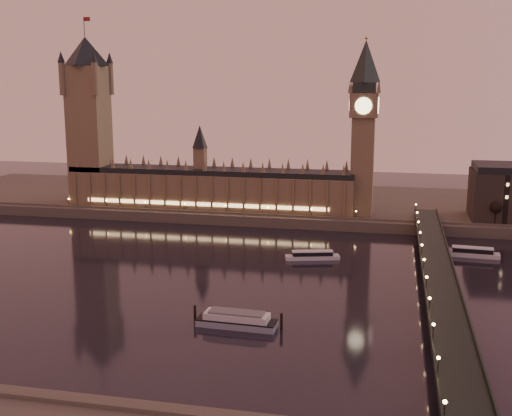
# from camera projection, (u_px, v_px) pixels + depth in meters

# --- Properties ---
(ground) EXTENTS (700.00, 700.00, 0.00)m
(ground) POSITION_uv_depth(u_px,v_px,m) (221.00, 278.00, 281.33)
(ground) COLOR black
(ground) RESTS_ON ground
(far_embankment) EXTENTS (560.00, 130.00, 6.00)m
(far_embankment) POSITION_uv_depth(u_px,v_px,m) (328.00, 204.00, 432.58)
(far_embankment) COLOR #423D35
(far_embankment) RESTS_ON ground
(palace_of_westminster) EXTENTS (180.00, 26.62, 52.00)m
(palace_of_westminster) POSITION_uv_depth(u_px,v_px,m) (210.00, 184.00, 401.31)
(palace_of_westminster) COLOR brown
(palace_of_westminster) RESTS_ON ground
(victoria_tower) EXTENTS (31.68, 31.68, 118.00)m
(victoria_tower) POSITION_uv_depth(u_px,v_px,m) (88.00, 111.00, 409.24)
(victoria_tower) COLOR brown
(victoria_tower) RESTS_ON ground
(big_ben) EXTENTS (17.68, 17.68, 104.00)m
(big_ben) POSITION_uv_depth(u_px,v_px,m) (364.00, 117.00, 373.40)
(big_ben) COLOR brown
(big_ben) RESTS_ON ground
(westminster_bridge) EXTENTS (13.20, 260.00, 15.30)m
(westminster_bridge) POSITION_uv_depth(u_px,v_px,m) (437.00, 280.00, 261.19)
(westminster_bridge) COLOR black
(westminster_bridge) RESTS_ON ground
(bare_tree_0) EXTENTS (6.42, 6.42, 13.05)m
(bare_tree_0) POSITION_uv_depth(u_px,v_px,m) (496.00, 208.00, 355.90)
(bare_tree_0) COLOR black
(bare_tree_0) RESTS_ON ground
(cruise_boat_a) EXTENTS (26.70, 12.45, 4.18)m
(cruise_boat_a) POSITION_uv_depth(u_px,v_px,m) (312.00, 255.00, 311.08)
(cruise_boat_a) COLOR silver
(cruise_boat_a) RESTS_ON ground
(cruise_boat_b) EXTENTS (25.98, 8.05, 4.73)m
(cruise_boat_b) POSITION_uv_depth(u_px,v_px,m) (473.00, 252.00, 315.61)
(cruise_boat_b) COLOR silver
(cruise_boat_b) RESTS_ON ground
(moored_barge) EXTENTS (32.83, 9.11, 6.02)m
(moored_barge) POSITION_uv_depth(u_px,v_px,m) (237.00, 320.00, 225.96)
(moored_barge) COLOR gray
(moored_barge) RESTS_ON ground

